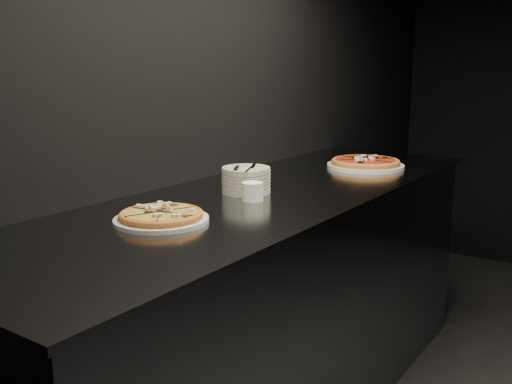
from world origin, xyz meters
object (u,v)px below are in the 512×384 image
Objects in this scene: plate_stack at (246,180)px; cutlery at (245,167)px; pizza_mushroom at (161,216)px; ramekin at (252,191)px; pizza_tomato at (366,163)px; counter at (268,306)px.

cutlery reaches higher than plate_stack.
cutlery reaches higher than pizza_mushroom.
cutlery is (-0.03, 0.47, 0.08)m from pizza_mushroom.
cutlery is 2.52× the size of ramekin.
cutlery is 0.14m from ramekin.
cutlery is at bearing 93.76° from pizza_mushroom.
plate_stack is (-0.14, -0.74, 0.02)m from pizza_tomato.
plate_stack is at bearing -101.01° from pizza_tomato.
pizza_tomato is (0.11, 1.23, 0.00)m from pizza_mushroom.
counter is at bearing 103.27° from ramekin.
pizza_tomato reaches higher than counter.
plate_stack reaches higher than ramekin.
cutlery reaches higher than counter.
counter is 0.52m from ramekin.
pizza_tomato is at bearing 49.83° from cutlery.
pizza_tomato is 0.77m from cutlery.
plate_stack is 0.14m from ramekin.
ramekin is (0.09, -0.09, -0.06)m from cutlery.
pizza_tomato is 1.97× the size of cutlery.
pizza_mushroom is 1.59× the size of plate_stack.
ramekin reaches higher than pizza_tomato.
pizza_tomato is at bearing 78.99° from plate_stack.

